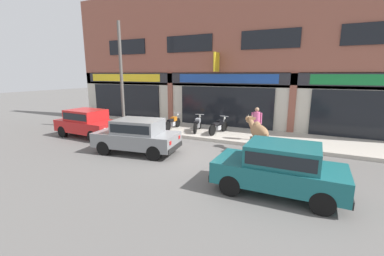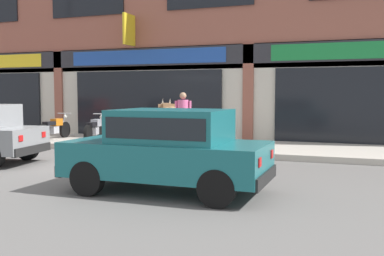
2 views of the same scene
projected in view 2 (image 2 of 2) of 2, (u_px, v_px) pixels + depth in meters
ground_plane at (50, 162)px, 11.44m from camera, size 90.00×90.00×0.00m
sidewalk at (124, 143)px, 15.04m from camera, size 19.00×3.33×0.16m
shop_building at (149, 30)px, 16.52m from camera, size 23.00×1.40×8.60m
cow at (173, 122)px, 11.29m from camera, size 1.43×1.87×1.61m
car_1 at (168, 146)px, 7.83m from camera, size 3.62×1.62×1.46m
motorcycle_0 at (54, 128)px, 15.36m from camera, size 0.52×1.81×0.88m
motorcycle_1 at (95, 129)px, 14.95m from camera, size 0.65×1.79×0.88m
motorcycle_2 at (128, 130)px, 14.50m from camera, size 0.62×1.80×0.88m
pedestrian at (183, 113)px, 13.19m from camera, size 0.50×0.32×1.60m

